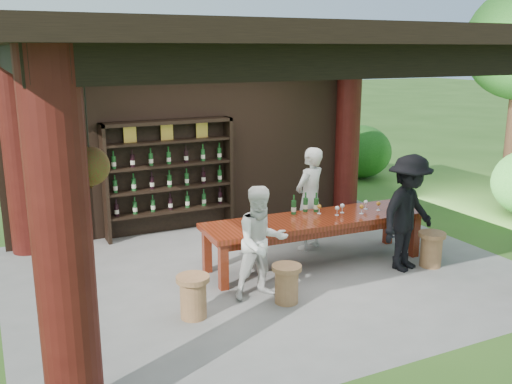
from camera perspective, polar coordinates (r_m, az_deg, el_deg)
name	(u,v)px	position (r m, az deg, el deg)	size (l,w,h in m)	color
ground	(268,272)	(8.66, 1.17, -7.99)	(90.00, 90.00, 0.00)	#2D5119
pavilion	(254,127)	(8.48, -0.16, 6.47)	(7.50, 6.00, 3.60)	slate
wine_shelf	(169,177)	(10.27, -8.65, 1.45)	(2.34, 0.36, 2.06)	black
tasting_table	(315,225)	(8.81, 5.92, -3.28)	(3.55, 1.05, 0.75)	#541E0C
stool_near_left	(287,283)	(7.58, 3.08, -9.07)	(0.39, 0.39, 0.52)	#8E5D39
stool_near_right	(431,248)	(9.18, 17.12, -5.41)	(0.41, 0.41, 0.54)	#8E5D39
stool_far_left	(193,296)	(7.21, -6.29, -10.26)	(0.42, 0.42, 0.55)	#8E5D39
host	(310,199)	(9.44, 5.39, -0.67)	(0.63, 0.41, 1.72)	silver
guest_woman	(262,243)	(7.57, 0.55, -5.09)	(0.75, 0.58, 1.54)	white
guest_man	(408,213)	(8.79, 15.00, -2.04)	(1.14, 0.66, 1.77)	black
table_bottles	(305,203)	(9.00, 4.94, -1.10)	(0.47, 0.16, 0.31)	#194C1E
table_glasses	(351,208)	(9.10, 9.47, -1.58)	(1.01, 0.37, 0.15)	silver
napkin_basket	(256,223)	(8.23, -0.02, -3.10)	(0.26, 0.18, 0.14)	#BF6672
shrubs	(292,225)	(9.04, 3.65, -3.28)	(14.59, 10.13, 1.36)	#194C14
trees	(396,43)	(11.54, 13.85, 14.26)	(21.51, 10.58, 4.80)	#3F2819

